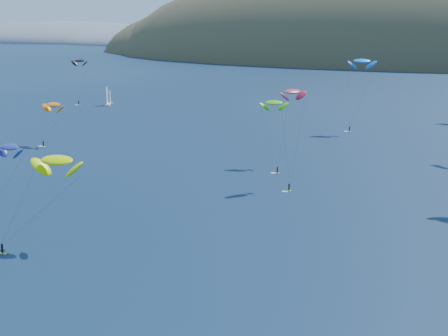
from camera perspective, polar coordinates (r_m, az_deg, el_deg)
island at (r=608.11m, az=19.10°, el=8.49°), size 730.00×300.00×210.00m
headland at (r=929.81m, az=-12.78°, el=11.10°), size 460.00×250.00×60.00m
sailboat at (r=290.65m, az=-10.53°, el=5.85°), size 7.94×7.01×9.48m
kitesurfer_1 at (r=207.27m, az=-15.36°, el=5.60°), size 8.70×8.05×15.10m
kitesurfer_2 at (r=117.99m, az=-15.05°, el=0.69°), size 11.92×12.14×18.24m
kitesurfer_3 at (r=173.86m, az=4.59°, el=5.96°), size 8.79×13.97×19.32m
kitesurfer_4 at (r=227.40m, az=12.50°, el=9.53°), size 10.51×7.89×27.42m
kitesurfer_9 at (r=153.11m, az=6.31°, el=6.94°), size 7.21×12.01×24.95m
kitesurfer_10 at (r=147.77m, az=-19.05°, el=1.82°), size 8.60×12.47×14.54m
kitesurfer_12 at (r=295.55m, az=-13.07°, el=9.52°), size 8.09×7.06×21.89m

